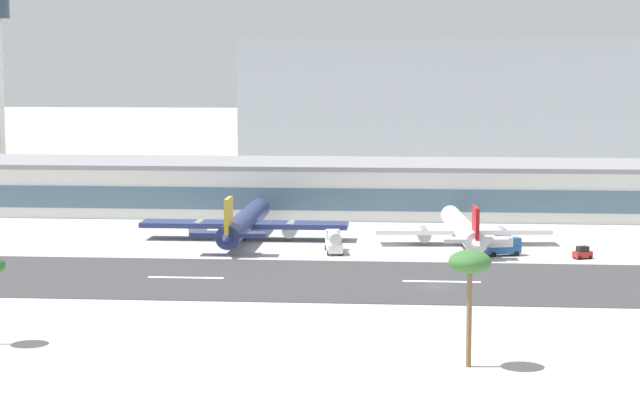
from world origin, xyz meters
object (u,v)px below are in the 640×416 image
at_px(terminal_building, 363,187).
at_px(service_box_truck_2, 503,246).
at_px(palm_tree_2, 470,265).
at_px(airliner_red_tail_gate_1, 463,229).
at_px(service_baggage_tug_1, 583,253).
at_px(airliner_gold_tail_gate_0, 244,223).
at_px(distant_hotel_block, 459,103).
at_px(service_fuel_truck_0, 334,241).

bearing_deg(terminal_building, service_box_truck_2, -64.31).
bearing_deg(palm_tree_2, service_box_truck_2, 83.34).
relative_size(terminal_building, palm_tree_2, 16.50).
height_order(airliner_red_tail_gate_1, palm_tree_2, palm_tree_2).
bearing_deg(service_box_truck_2, service_baggage_tug_1, -26.23).
relative_size(airliner_gold_tail_gate_0, service_box_truck_2, 7.55).
xyz_separation_m(terminal_building, distant_hotel_block, (24.95, 121.24, 14.74)).
xyz_separation_m(airliner_red_tail_gate_1, service_box_truck_2, (6.50, -11.61, -1.12)).
xyz_separation_m(distant_hotel_block, service_fuel_truck_0, (-27.43, -176.88, -18.51)).
xyz_separation_m(terminal_building, airliner_gold_tail_gate_0, (-20.66, -42.48, -2.57)).
bearing_deg(airliner_gold_tail_gate_0, service_baggage_tug_1, -105.05).
distance_m(airliner_red_tail_gate_1, service_baggage_tug_1, 24.32).
bearing_deg(service_baggage_tug_1, service_fuel_truck_0, 147.38).
relative_size(service_fuel_truck_0, palm_tree_2, 0.67).
bearing_deg(service_baggage_tug_1, service_box_truck_2, 142.09).
bearing_deg(airliner_gold_tail_gate_0, terminal_building, -26.08).
distance_m(airliner_gold_tail_gate_0, service_baggage_tug_1, 63.44).
xyz_separation_m(service_baggage_tug_1, service_box_truck_2, (-13.41, 2.23, 0.74)).
height_order(distant_hotel_block, airliner_red_tail_gate_1, distant_hotel_block).
relative_size(distant_hotel_block, service_box_truck_2, 21.69).
bearing_deg(service_box_truck_2, distant_hotel_block, 73.96).
relative_size(service_baggage_tug_1, palm_tree_2, 0.27).
relative_size(distant_hotel_block, airliner_gold_tail_gate_0, 2.87).
bearing_deg(distant_hotel_block, palm_tree_2, -91.52).
relative_size(airliner_gold_tail_gate_0, airliner_red_tail_gate_1, 1.12).
distance_m(airliner_gold_tail_gate_0, service_fuel_truck_0, 22.47).
bearing_deg(service_baggage_tug_1, airliner_red_tail_gate_1, 116.74).
height_order(distant_hotel_block, service_baggage_tug_1, distant_hotel_block).
relative_size(terminal_building, distant_hotel_block, 1.55).
distance_m(distant_hotel_block, airliner_gold_tail_gate_0, 170.82).
height_order(service_baggage_tug_1, palm_tree_2, palm_tree_2).
xyz_separation_m(terminal_building, service_box_truck_2, (27.20, -56.55, -4.01)).
distance_m(terminal_building, service_baggage_tug_1, 71.60).
relative_size(airliner_gold_tail_gate_0, service_fuel_truck_0, 5.53).
xyz_separation_m(service_fuel_truck_0, service_box_truck_2, (29.69, -0.91, -0.24)).
xyz_separation_m(distant_hotel_block, airliner_gold_tail_gate_0, (-45.60, -163.71, -17.30)).
height_order(distant_hotel_block, service_fuel_truck_0, distant_hotel_block).
bearing_deg(service_fuel_truck_0, terminal_building, -11.01).
relative_size(distant_hotel_block, service_baggage_tug_1, 39.04).
xyz_separation_m(distant_hotel_block, service_baggage_tug_1, (15.67, -180.02, -19.49)).
bearing_deg(service_fuel_truck_0, service_box_truck_2, -100.20).
relative_size(airliner_red_tail_gate_1, palm_tree_2, 3.32).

